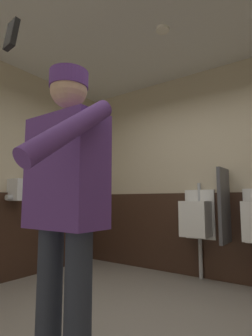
% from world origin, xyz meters
% --- Properties ---
extents(wall_back, '(4.75, 0.12, 2.83)m').
position_xyz_m(wall_back, '(0.00, 1.88, 1.41)').
color(wall_back, beige).
rests_on(wall_back, ground_plane).
extents(wainscot_band_back, '(4.15, 0.03, 1.11)m').
position_xyz_m(wainscot_band_back, '(0.00, 1.81, 0.55)').
color(wainscot_band_back, '#382319').
rests_on(wainscot_band_back, ground_plane).
extents(downlight_far, '(0.14, 0.14, 0.03)m').
position_xyz_m(downlight_far, '(-0.04, 0.64, 2.81)').
color(downlight_far, white).
extents(urinal_left, '(0.40, 0.34, 1.24)m').
position_xyz_m(urinal_left, '(-0.12, 1.66, 0.78)').
color(urinal_left, white).
rests_on(urinal_left, ground_plane).
extents(privacy_divider_panel, '(0.04, 0.40, 0.90)m').
position_xyz_m(privacy_divider_panel, '(0.25, 1.59, 0.95)').
color(privacy_divider_panel, '#4C4C51').
extents(person, '(0.67, 0.60, 1.75)m').
position_xyz_m(person, '(0.05, -0.73, 1.03)').
color(person, '#2D3342').
rests_on(person, ground_plane).
extents(cell_phone, '(0.06, 0.04, 0.11)m').
position_xyz_m(cell_phone, '(0.31, -1.24, 1.61)').
color(cell_phone, black).
extents(hand_dryer, '(0.24, 0.23, 0.28)m').
position_xyz_m(hand_dryer, '(-1.96, 0.24, 1.14)').
color(hand_dryer, silver).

